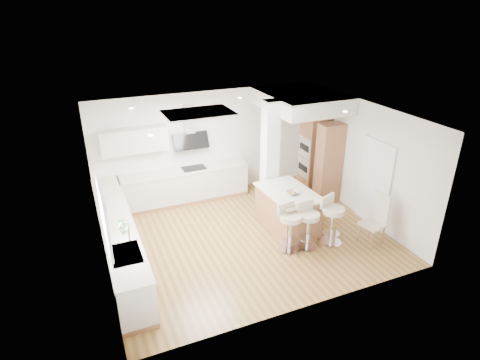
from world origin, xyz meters
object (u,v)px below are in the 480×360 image
bar_stool_c (332,218)px  dining_chair (376,217)px  peninsula (288,209)px  bar_stool_a (290,225)px  bar_stool_b (308,223)px

bar_stool_c → dining_chair: 0.97m
peninsula → bar_stool_a: (-0.41, -0.82, 0.13)m
bar_stool_a → bar_stool_c: size_ratio=0.97×
bar_stool_b → bar_stool_c: size_ratio=0.95×
peninsula → bar_stool_a: 0.93m
bar_stool_b → bar_stool_c: (0.56, -0.06, 0.03)m
bar_stool_a → dining_chair: 1.92m
peninsula → bar_stool_c: size_ratio=1.45×
bar_stool_a → bar_stool_b: 0.41m
bar_stool_a → dining_chair: size_ratio=0.92×
peninsula → bar_stool_b: bar_stool_b is taller
peninsula → dining_chair: size_ratio=1.37×
peninsula → dining_chair: 1.95m
bar_stool_b → bar_stool_c: 0.56m
peninsula → bar_stool_c: (0.55, -0.94, 0.14)m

